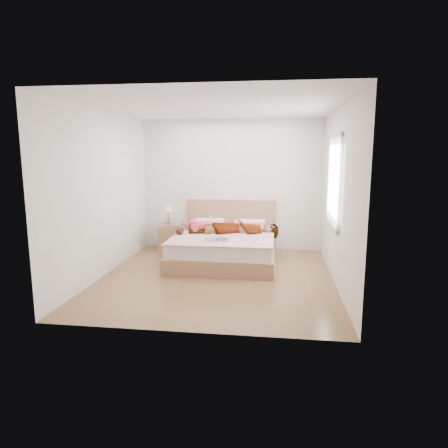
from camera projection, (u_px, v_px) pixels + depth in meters
name	position (u px, v px, depth m)	size (l,w,h in m)	color
ground	(217.00, 277.00, 6.29)	(4.00, 4.00, 0.00)	#4F3018
woman	(234.00, 226.00, 7.26)	(0.63, 1.67, 0.23)	white
hair	(207.00, 225.00, 7.79)	(0.40, 0.49, 0.07)	black
phone	(211.00, 217.00, 7.70)	(0.05, 0.10, 0.01)	silver
room_shell	(334.00, 181.00, 6.09)	(4.00, 4.00, 4.00)	white
bed	(225.00, 245.00, 7.25)	(1.80, 2.08, 1.00)	brown
towel	(195.00, 226.00, 7.50)	(0.44, 0.43, 0.18)	#FF4569
magazine	(216.00, 239.00, 6.59)	(0.45, 0.31, 0.03)	silver
coffee_mug	(213.00, 237.00, 6.62)	(0.12, 0.10, 0.09)	white
plush_toy	(180.00, 231.00, 7.06)	(0.16, 0.22, 0.11)	black
nightstand	(169.00, 235.00, 8.02)	(0.52, 0.48, 0.94)	#916443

